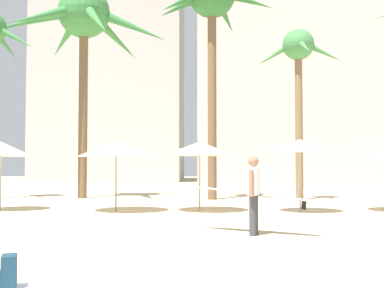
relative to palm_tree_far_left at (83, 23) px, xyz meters
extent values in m
cube|color=beige|center=(13.75, 14.60, 0.84)|extent=(17.07, 9.51, 18.40)
cube|color=#A8A8A3|center=(-3.65, 24.58, 3.00)|extent=(13.92, 8.64, 22.72)
cylinder|color=brown|center=(0.03, 0.02, -3.93)|extent=(0.42, 0.42, 8.87)
sphere|color=#387A3D|center=(0.03, 0.02, 0.51)|extent=(2.46, 2.46, 2.46)
cone|color=#387A3D|center=(2.32, 0.09, -0.19)|extent=(3.59, 0.66, 1.89)
cone|color=#387A3D|center=(1.17, 1.98, -0.25)|extent=(2.25, 3.33, 2.01)
cone|color=#387A3D|center=(-1.39, 1.83, -0.18)|extent=(2.63, 3.15, 1.87)
cone|color=#387A3D|center=(-2.29, -0.42, -0.01)|extent=(3.68, 1.21, 1.56)
cone|color=#387A3D|center=(-1.30, -1.84, -0.23)|extent=(2.51, 3.20, 1.96)
cone|color=#387A3D|center=(1.07, -1.89, -0.44)|extent=(2.11, 3.24, 2.35)
cylinder|color=brown|center=(10.01, -1.05, -4.89)|extent=(0.34, 0.34, 6.94)
sphere|color=#428447|center=(10.01, -1.05, -1.42)|extent=(1.41, 1.41, 1.41)
cone|color=#428447|center=(11.15, -1.09, -1.82)|extent=(1.73, 0.37, 1.08)
cone|color=#428447|center=(10.23, 0.07, -1.82)|extent=(0.64, 1.75, 1.08)
cone|color=#428447|center=(8.90, -0.95, -1.88)|extent=(1.70, 0.46, 1.19)
cone|color=#428447|center=(10.07, -2.20, -1.81)|extent=(0.40, 1.74, 1.06)
cone|color=#387A3D|center=(-2.93, -0.99, -0.95)|extent=(2.13, 0.74, 1.36)
cone|color=#387A3D|center=(-4.04, 0.64, -0.91)|extent=(0.75, 2.15, 1.29)
cylinder|color=brown|center=(6.15, -0.75, -3.67)|extent=(0.40, 0.40, 9.39)
cone|color=#2D6B33|center=(7.78, -1.08, 0.59)|extent=(2.46, 0.95, 1.32)
cone|color=#2D6B33|center=(6.80, 0.72, 0.47)|extent=(1.39, 2.34, 1.55)
cone|color=#2D6B33|center=(4.64, 0.05, 0.73)|extent=(2.39, 1.57, 1.06)
cone|color=#2D6B33|center=(4.85, -1.66, 0.42)|extent=(2.18, 1.72, 1.63)
cylinder|color=gray|center=(9.03, -6.45, -7.16)|extent=(0.06, 0.06, 2.41)
cone|color=white|center=(9.03, -6.45, -6.16)|extent=(2.16, 2.16, 0.40)
cylinder|color=gray|center=(-1.17, -6.17, -7.18)|extent=(0.06, 0.06, 2.36)
cone|color=white|center=(-1.17, -6.17, -6.25)|extent=(2.10, 2.10, 0.50)
cylinder|color=gray|center=(5.69, -6.25, -7.19)|extent=(0.06, 0.06, 2.34)
cone|color=beige|center=(5.69, -6.25, -6.26)|extent=(2.50, 2.50, 0.46)
cylinder|color=gray|center=(2.88, -6.42, -7.18)|extent=(0.06, 0.06, 2.37)
cone|color=white|center=(2.88, -6.42, -6.26)|extent=(2.59, 2.59, 0.53)
cube|color=#173447|center=(3.51, -16.50, -8.15)|extent=(0.27, 0.34, 0.42)
cylinder|color=#3D3D42|center=(6.98, -11.85, -7.92)|extent=(0.20, 0.20, 0.89)
cylinder|color=#3D3D42|center=(7.04, -11.66, -7.92)|extent=(0.20, 0.20, 0.89)
cube|color=white|center=(7.01, -11.75, -7.17)|extent=(0.33, 0.45, 0.61)
sphere|color=#936B51|center=(7.01, -11.75, -6.72)|extent=(0.30, 0.30, 0.24)
cylinder|color=#936B51|center=(6.93, -11.99, -7.20)|extent=(0.13, 0.13, 0.58)
cylinder|color=#936B51|center=(7.09, -11.51, -7.20)|extent=(0.13, 0.13, 0.58)
ellipsoid|color=#B2B2B7|center=(7.01, -11.45, -7.46)|extent=(2.84, 1.61, 0.31)
ellipsoid|color=#A78736|center=(7.01, -11.45, -7.46)|extent=(2.86, 1.64, 0.29)
cube|color=black|center=(8.08, -11.97, -7.68)|extent=(0.11, 0.06, 0.19)
camera|label=1|loc=(6.03, -22.53, -6.81)|focal=45.08mm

